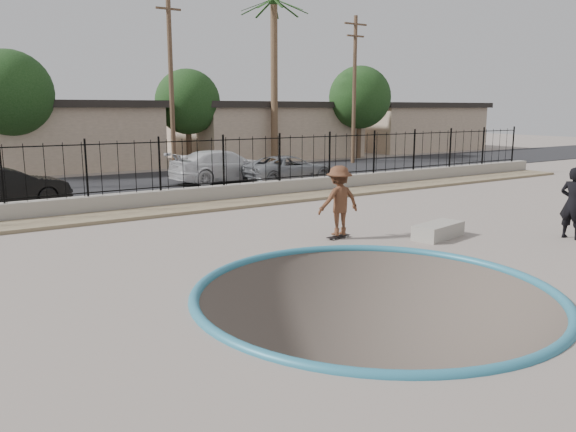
# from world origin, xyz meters

# --- Properties ---
(ground) EXTENTS (120.00, 120.00, 2.20)m
(ground) POSITION_xyz_m (0.00, 12.00, -1.10)
(ground) COLOR gray
(ground) RESTS_ON ground
(bowl_pit) EXTENTS (6.84, 6.84, 1.80)m
(bowl_pit) POSITION_xyz_m (0.00, -1.00, 0.00)
(bowl_pit) COLOR #4A4139
(bowl_pit) RESTS_ON ground
(coping_ring) EXTENTS (7.04, 7.04, 0.20)m
(coping_ring) POSITION_xyz_m (0.00, -1.00, 0.00)
(coping_ring) COLOR teal
(coping_ring) RESTS_ON ground
(rock_strip) EXTENTS (42.00, 1.60, 0.11)m
(rock_strip) POSITION_xyz_m (0.00, 9.20, 0.06)
(rock_strip) COLOR tan
(rock_strip) RESTS_ON ground
(retaining_wall) EXTENTS (42.00, 0.45, 0.60)m
(retaining_wall) POSITION_xyz_m (0.00, 10.30, 0.30)
(retaining_wall) COLOR gray
(retaining_wall) RESTS_ON ground
(fence) EXTENTS (40.00, 0.04, 1.80)m
(fence) POSITION_xyz_m (0.00, 10.30, 1.50)
(fence) COLOR black
(fence) RESTS_ON retaining_wall
(street) EXTENTS (90.00, 8.00, 0.04)m
(street) POSITION_xyz_m (0.00, 17.00, 0.02)
(street) COLOR black
(street) RESTS_ON ground
(house_center) EXTENTS (10.60, 8.60, 3.90)m
(house_center) POSITION_xyz_m (0.00, 26.50, 1.97)
(house_center) COLOR tan
(house_center) RESTS_ON ground
(house_east) EXTENTS (12.60, 8.60, 3.90)m
(house_east) POSITION_xyz_m (14.00, 26.50, 1.97)
(house_east) COLOR tan
(house_east) RESTS_ON ground
(house_east_far) EXTENTS (11.60, 8.60, 3.90)m
(house_east_far) POSITION_xyz_m (28.00, 26.50, 1.97)
(house_east_far) COLOR tan
(house_east_far) RESTS_ON ground
(palm_right) EXTENTS (2.30, 2.30, 10.30)m
(palm_right) POSITION_xyz_m (12.00, 22.00, 7.33)
(palm_right) COLOR brown
(palm_right) RESTS_ON ground
(utility_pole_mid) EXTENTS (1.70, 0.24, 9.50)m
(utility_pole_mid) POSITION_xyz_m (4.00, 19.00, 4.96)
(utility_pole_mid) COLOR #473323
(utility_pole_mid) RESTS_ON ground
(utility_pole_right) EXTENTS (1.70, 0.24, 9.00)m
(utility_pole_right) POSITION_xyz_m (16.00, 19.00, 4.70)
(utility_pole_right) COLOR #473323
(utility_pole_right) RESTS_ON ground
(street_tree_left) EXTENTS (4.32, 4.32, 6.36)m
(street_tree_left) POSITION_xyz_m (-3.00, 23.00, 4.19)
(street_tree_left) COLOR #473323
(street_tree_left) RESTS_ON ground
(street_tree_mid) EXTENTS (3.96, 3.96, 5.83)m
(street_tree_mid) POSITION_xyz_m (7.00, 24.00, 3.84)
(street_tree_mid) COLOR #473323
(street_tree_mid) RESTS_ON ground
(street_tree_right) EXTENTS (4.32, 4.32, 6.36)m
(street_tree_right) POSITION_xyz_m (19.00, 22.00, 4.19)
(street_tree_right) COLOR #473323
(street_tree_right) RESTS_ON ground
(skater) EXTENTS (1.27, 0.81, 1.87)m
(skater) POSITION_xyz_m (2.26, 3.00, 0.94)
(skater) COLOR brown
(skater) RESTS_ON ground
(skateboard) EXTENTS (0.77, 0.30, 0.07)m
(skateboard) POSITION_xyz_m (2.26, 3.00, 0.05)
(skateboard) COLOR black
(skateboard) RESTS_ON ground
(videographer) EXTENTS (0.53, 0.75, 1.94)m
(videographer) POSITION_xyz_m (7.50, -0.45, 0.97)
(videographer) COLOR black
(videographer) RESTS_ON ground
(concrete_ledge) EXTENTS (1.71, 1.01, 0.40)m
(concrete_ledge) POSITION_xyz_m (4.56, 1.55, 0.20)
(concrete_ledge) COLOR gray
(concrete_ledge) RESTS_ON ground
(car_b) EXTENTS (4.22, 1.80, 1.35)m
(car_b) POSITION_xyz_m (-4.53, 13.40, 0.71)
(car_b) COLOR black
(car_b) RESTS_ON street
(car_c) EXTENTS (5.29, 2.36, 1.51)m
(car_c) POSITION_xyz_m (4.85, 15.00, 0.79)
(car_c) COLOR silver
(car_c) RESTS_ON street
(car_d) EXTENTS (4.58, 2.26, 1.25)m
(car_d) POSITION_xyz_m (7.48, 13.40, 0.66)
(car_d) COLOR gray
(car_d) RESTS_ON street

